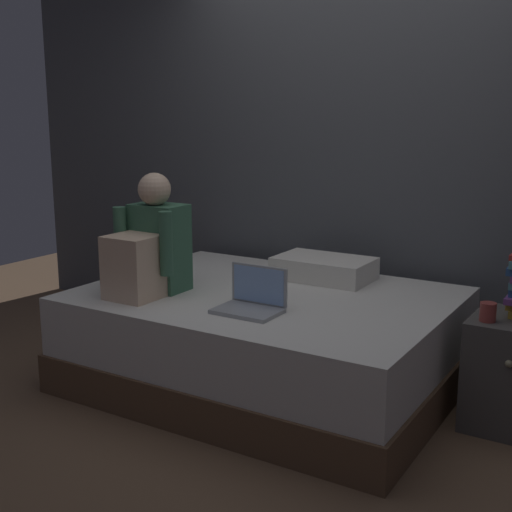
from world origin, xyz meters
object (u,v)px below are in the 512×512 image
object	(u,v)px
bed	(266,339)
laptop	(252,300)
mug	(488,312)
pillow	(324,268)
person_sitting	(149,248)

from	to	relation	value
bed	laptop	bearing A→B (deg)	-70.57
mug	laptop	bearing A→B (deg)	-158.99
pillow	bed	bearing A→B (deg)	-106.66
laptop	pillow	bearing A→B (deg)	88.75
laptop	bed	bearing A→B (deg)	109.43
bed	mug	world-z (taller)	mug
person_sitting	mug	size ratio (longest dim) A/B	7.28
pillow	mug	distance (m)	1.10
pillow	mug	bearing A→B (deg)	-20.12
bed	laptop	xyz separation A→B (m)	(0.12, -0.33, 0.33)
bed	mug	xyz separation A→B (m)	(1.17, 0.07, 0.33)
pillow	person_sitting	bearing A→B (deg)	-130.88
bed	pillow	bearing A→B (deg)	73.34
person_sitting	pillow	size ratio (longest dim) A/B	1.17
laptop	pillow	xyz separation A→B (m)	(0.02, 0.78, 0.01)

